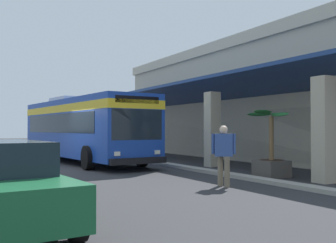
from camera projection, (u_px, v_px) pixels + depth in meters
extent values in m
plane|color=#2D2D30|center=(225.00, 162.00, 20.41)|extent=(120.00, 120.00, 0.00)
cube|color=#9E998E|center=(151.00, 162.00, 19.84)|extent=(29.27, 0.50, 0.12)
cube|color=#B2A88E|center=(294.00, 107.00, 24.50)|extent=(24.39, 10.46, 6.04)
cube|color=#C0B59A|center=(294.00, 53.00, 24.56)|extent=(24.69, 10.76, 0.60)
cube|color=#B2A88E|center=(114.00, 129.00, 28.66)|extent=(0.55, 0.55, 3.32)
cube|color=#B2A88E|center=(152.00, 129.00, 23.29)|extent=(0.55, 0.55, 3.32)
cube|color=#B2A88E|center=(212.00, 129.00, 17.93)|extent=(0.55, 0.55, 3.32)
cube|color=#B2A88E|center=(324.00, 130.00, 12.56)|extent=(0.55, 0.55, 3.32)
cube|color=navy|center=(200.00, 91.00, 21.27)|extent=(24.39, 3.16, 0.82)
cube|color=#19232D|center=(225.00, 134.00, 22.01)|extent=(20.49, 0.08, 2.40)
cube|color=#193D9E|center=(83.00, 128.00, 20.18)|extent=(11.20, 3.62, 2.75)
cube|color=yellow|center=(83.00, 110.00, 20.20)|extent=(11.22, 3.65, 0.36)
cube|color=#19232D|center=(81.00, 124.00, 20.43)|extent=(9.45, 3.48, 0.90)
cube|color=#19232D|center=(137.00, 125.00, 15.65)|extent=(0.28, 2.24, 1.20)
cube|color=black|center=(137.00, 100.00, 15.66)|extent=(0.25, 1.93, 0.28)
cube|color=black|center=(139.00, 161.00, 15.51)|extent=(0.44, 2.46, 0.24)
cube|color=silver|center=(157.00, 152.00, 16.09)|extent=(0.08, 0.24, 0.16)
cube|color=silver|center=(117.00, 154.00, 15.09)|extent=(0.08, 0.24, 0.16)
cube|color=silver|center=(72.00, 100.00, 21.45)|extent=(2.56, 2.01, 0.24)
cylinder|color=black|center=(142.00, 155.00, 17.86)|extent=(1.00, 0.30, 1.00)
cylinder|color=black|center=(88.00, 158.00, 16.43)|extent=(1.00, 0.30, 1.00)
cylinder|color=black|center=(83.00, 149.00, 23.42)|extent=(1.00, 0.30, 1.00)
cylinder|color=black|center=(39.00, 150.00, 22.00)|extent=(1.00, 0.30, 1.00)
cylinder|color=black|center=(77.00, 220.00, 5.98)|extent=(0.64, 0.22, 0.64)
cylinder|color=black|center=(25.00, 194.00, 8.47)|extent=(0.64, 0.22, 0.64)
cylinder|color=#726651|center=(227.00, 172.00, 11.60)|extent=(0.16, 0.16, 0.88)
cylinder|color=#726651|center=(220.00, 171.00, 11.86)|extent=(0.16, 0.16, 0.88)
cube|color=#334C8C|center=(224.00, 145.00, 11.75)|extent=(0.46, 0.55, 0.66)
sphere|color=beige|center=(224.00, 130.00, 11.76)|extent=(0.24, 0.24, 0.24)
cylinder|color=#334C8C|center=(234.00, 144.00, 11.67)|extent=(0.09, 0.09, 0.59)
cylinder|color=#334C8C|center=(213.00, 144.00, 11.82)|extent=(0.09, 0.09, 0.59)
cube|color=#4C4742|center=(271.00, 169.00, 14.00)|extent=(0.97, 0.97, 0.59)
cylinder|color=#332319|center=(271.00, 160.00, 14.01)|extent=(0.83, 0.83, 0.02)
cylinder|color=brown|center=(271.00, 138.00, 14.02)|extent=(0.16, 0.16, 1.53)
ellipsoid|color=#195123|center=(280.00, 114.00, 13.57)|extent=(1.02, 0.36, 0.19)
ellipsoid|color=#195123|center=(278.00, 114.00, 14.24)|extent=(0.29, 0.74, 0.14)
ellipsoid|color=#195123|center=(259.00, 114.00, 14.38)|extent=(1.00, 0.49, 0.18)
ellipsoid|color=#195123|center=(263.00, 112.00, 13.65)|extent=(0.51, 1.09, 0.17)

